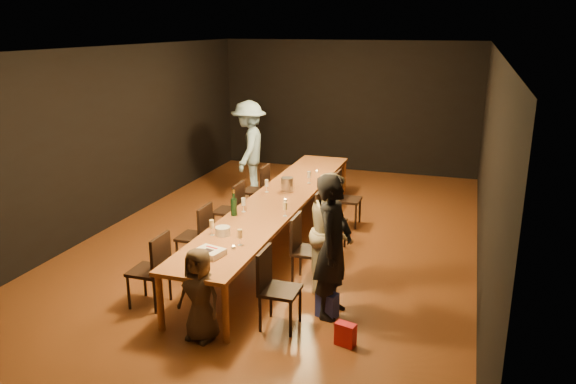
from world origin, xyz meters
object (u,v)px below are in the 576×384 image
(birthday_cake, at_px, (209,252))
(champagne_bottle, at_px, (234,203))
(table, at_px, (278,201))
(child, at_px, (200,295))
(chair_right_2, at_px, (331,221))
(chair_right_3, at_px, (348,199))
(chair_right_0, at_px, (280,289))
(chair_left_1, at_px, (194,236))
(chair_left_0, at_px, (148,270))
(plate_stack, at_px, (223,231))
(woman_tan, at_px, (332,231))
(ice_bucket, at_px, (287,184))
(chair_right_1, at_px, (309,250))
(woman_birthday, at_px, (333,247))
(chair_left_3, at_px, (255,190))
(chair_left_2, at_px, (228,210))
(man_blue, at_px, (249,148))

(birthday_cake, xyz_separation_m, champagne_bottle, (-0.30, 1.41, 0.15))
(table, distance_m, child, 2.92)
(chair_right_2, relative_size, chair_right_3, 1.00)
(chair_right_0, distance_m, chair_left_1, 2.08)
(child, bearing_deg, chair_left_1, 129.94)
(chair_left_0, height_order, plate_stack, chair_left_0)
(woman_tan, xyz_separation_m, champagne_bottle, (-1.48, 0.27, 0.16))
(chair_left_1, relative_size, woman_tan, 0.60)
(woman_tan, relative_size, ice_bucket, 7.01)
(woman_tan, xyz_separation_m, ice_bucket, (-1.14, 1.66, 0.08))
(chair_right_1, bearing_deg, table, -144.69)
(chair_right_3, relative_size, woman_birthday, 0.54)
(ice_bucket, bearing_deg, chair_right_1, -62.64)
(chair_right_2, relative_size, chair_left_1, 1.00)
(woman_tan, height_order, child, woman_tan)
(birthday_cake, bearing_deg, woman_birthday, 31.08)
(chair_left_3, distance_m, birthday_cake, 3.67)
(chair_left_2, bearing_deg, chair_right_3, -54.78)
(plate_stack, distance_m, ice_bucket, 2.15)
(chair_left_2, bearing_deg, chair_right_2, -90.00)
(woman_birthday, relative_size, child, 1.63)
(chair_right_0, relative_size, chair_right_1, 1.00)
(chair_right_0, height_order, woman_tan, woman_tan)
(chair_right_1, height_order, chair_left_0, same)
(chair_right_1, distance_m, birthday_cake, 1.50)
(chair_left_1, height_order, champagne_bottle, champagne_bottle)
(champagne_bottle, bearing_deg, chair_right_3, 61.31)
(chair_left_2, bearing_deg, woman_birthday, -131.36)
(ice_bucket, bearing_deg, birthday_cake, -90.80)
(chair_right_0, height_order, champagne_bottle, champagne_bottle)
(chair_right_3, relative_size, chair_left_0, 1.00)
(chair_right_1, xyz_separation_m, chair_right_2, (0.00, 1.20, 0.00))
(plate_stack, bearing_deg, child, -77.80)
(man_blue, bearing_deg, birthday_cake, 6.43)
(woman_birthday, distance_m, ice_bucket, 2.71)
(man_blue, xyz_separation_m, birthday_cake, (1.43, -4.80, -0.16))
(woman_tan, height_order, champagne_bottle, woman_tan)
(woman_birthday, bearing_deg, chair_right_3, 13.71)
(chair_right_1, distance_m, chair_left_2, 2.08)
(woman_birthday, xyz_separation_m, birthday_cake, (-1.37, -0.44, -0.08))
(chair_right_0, relative_size, woman_birthday, 0.54)
(chair_right_3, distance_m, woman_birthday, 3.19)
(plate_stack, bearing_deg, chair_right_3, 70.93)
(plate_stack, bearing_deg, chair_left_3, 103.37)
(chair_right_1, bearing_deg, chair_right_2, 180.00)
(chair_left_1, bearing_deg, chair_left_3, 0.00)
(chair_left_1, height_order, child, child)
(chair_left_0, height_order, champagne_bottle, champagne_bottle)
(birthday_cake, distance_m, plate_stack, 0.66)
(woman_birthday, bearing_deg, chair_left_1, 76.44)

